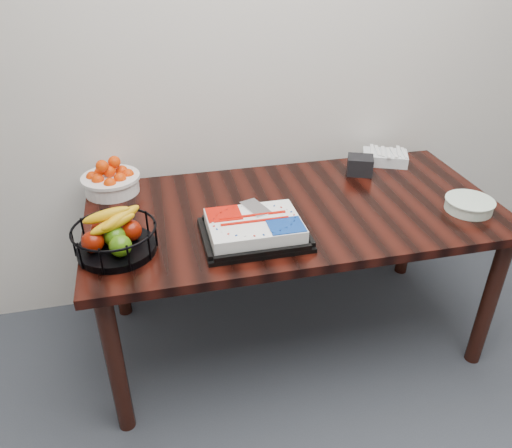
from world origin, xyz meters
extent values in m
plane|color=silver|center=(0.00, 2.50, 1.35)|extent=(5.00, 0.00, 5.00)
cube|color=black|center=(0.00, 2.00, 0.73)|extent=(1.80, 0.90, 0.04)
cylinder|color=black|center=(-0.82, 1.63, 0.35)|extent=(0.07, 0.07, 0.71)
cylinder|color=black|center=(-0.82, 2.37, 0.35)|extent=(0.07, 0.07, 0.71)
cylinder|color=black|center=(0.82, 1.63, 0.35)|extent=(0.07, 0.07, 0.71)
cylinder|color=black|center=(0.82, 2.37, 0.35)|extent=(0.07, 0.07, 0.71)
cube|color=black|center=(-0.23, 1.80, 0.76)|extent=(0.41, 0.32, 0.02)
cube|color=white|center=(-0.23, 1.80, 0.80)|extent=(0.36, 0.27, 0.06)
cube|color=#BC0E04|center=(-0.34, 1.87, 0.83)|extent=(0.13, 0.12, 0.00)
cube|color=navy|center=(-0.12, 1.73, 0.83)|extent=(0.13, 0.12, 0.00)
cube|color=silver|center=(-0.20, 1.89, 0.83)|extent=(0.11, 0.16, 0.00)
cylinder|color=white|center=(-0.78, 2.33, 0.79)|extent=(0.25, 0.25, 0.08)
cylinder|color=white|center=(-0.78, 2.33, 0.82)|extent=(0.26, 0.26, 0.01)
cylinder|color=black|center=(-0.76, 1.82, 0.76)|extent=(0.30, 0.30, 0.03)
torus|color=black|center=(-0.76, 1.82, 0.85)|extent=(0.31, 0.31, 0.01)
cylinder|color=white|center=(0.73, 1.80, 0.77)|extent=(0.20, 0.20, 0.05)
cylinder|color=white|center=(0.73, 1.80, 0.80)|extent=(0.21, 0.21, 0.01)
cube|color=silver|center=(0.59, 2.35, 0.78)|extent=(0.26, 0.22, 0.06)
cube|color=black|center=(0.42, 2.26, 0.79)|extent=(0.15, 0.14, 0.09)
camera|label=1|loc=(-0.60, 0.17, 1.82)|focal=35.00mm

